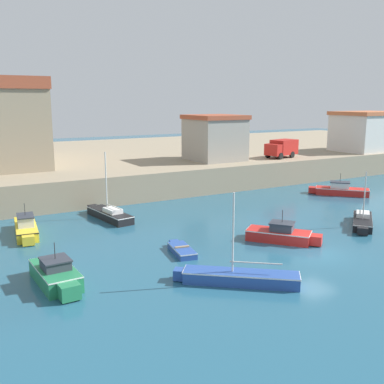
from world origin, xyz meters
name	(u,v)px	position (x,y,z in m)	size (l,w,h in m)	color
ground_plane	(315,253)	(0.00, 0.00, 0.00)	(200.00, 200.00, 0.00)	#235670
quay_seawall	(111,162)	(0.00, 38.96, 1.39)	(120.00, 40.00, 2.79)	gray
sailboat_blue_0	(238,277)	(-7.25, -1.61, 0.39)	(5.96, 5.06, 5.05)	#284C9E
motorboat_red_1	(340,190)	(15.80, 12.32, 0.51)	(5.14, 5.38, 2.30)	red
motorboat_red_2	(281,234)	(-0.25, 3.04, 0.52)	(4.30, 4.88, 2.29)	red
sailboat_black_3	(363,221)	(8.03, 2.95, 0.40)	(4.93, 4.40, 4.40)	black
sailboat_black_4	(109,214)	(-8.74, 14.91, 0.43)	(2.28, 6.40, 5.61)	black
motorboat_yellow_5	(26,228)	(-15.62, 13.60, 0.54)	(2.08, 5.95, 2.42)	yellow
dinghy_blue_6	(182,250)	(-7.57, 4.31, 0.23)	(1.62, 3.48, 0.50)	#284C9E
motorboat_green_7	(56,274)	(-15.86, 3.16, 0.57)	(2.02, 5.06, 2.38)	#237A4C
harbor_shed_near_wharf	(215,137)	(8.00, 24.83, 5.47)	(5.93, 6.44, 5.32)	gray
harbor_shed_mid_row	(367,131)	(32.00, 22.74, 5.56)	(8.79, 6.89, 5.50)	silver
truck_on_quay	(282,148)	(16.38, 22.54, 4.01)	(4.65, 2.98, 2.20)	#AD1E19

